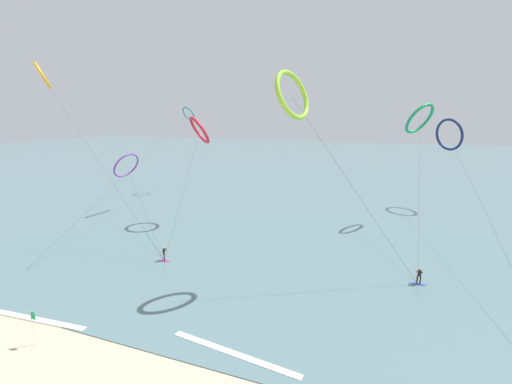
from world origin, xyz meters
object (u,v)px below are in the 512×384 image
Objects in this scene: kite_violet at (126,166)px; beach_flag at (33,322)px; kite_navy at (449,135)px; kite_teal at (188,114)px; surfer_magenta at (164,255)px; kite_emerald at (419,119)px; surfer_cobalt at (419,277)px; kite_amber at (43,76)px; kite_lime at (293,95)px; kite_crimson at (199,130)px.

kite_violet is 34.61m from beach_flag.
kite_navy is 48.73m from kite_teal.
kite_violet is (-17.17, 14.79, 7.21)m from surfer_magenta.
kite_violet is at bearing 11.97° from surfer_magenta.
kite_navy is at bearing -170.73° from kite_emerald.
surfer_cobalt is 0.04× the size of kite_teal.
surfer_magenta is 50.04m from kite_navy.
kite_amber is (-51.86, -32.27, 8.02)m from kite_navy.
surfer_cobalt is at bearing -137.42° from kite_amber.
kite_amber is at bearing 103.72° from kite_lime.
kite_teal is 1.79× the size of kite_amber.
kite_crimson is at bearing 95.88° from kite_violet.
beach_flag is at bearing -135.28° from surfer_cobalt.
kite_lime is at bearing -150.37° from surfer_cobalt.
surfer_cobalt is 52.49m from kite_teal.
beach_flag is at bearing 2.41° from kite_emerald.
kite_lime is at bearing 73.63° from kite_violet.
kite_teal is 19.05m from kite_violet.
kite_teal is (-15.13, 31.76, 15.63)m from surfer_magenta.
surfer_cobalt is 0.07× the size of kite_emerald.
kite_emerald is 1.22× the size of kite_violet.
kite_navy is 40.72m from kite_lime.
kite_crimson is at bearing 170.79° from surfer_cobalt.
kite_emerald is at bearing -7.69° from kite_lime.
beach_flag is (18.05, -17.89, -19.17)m from kite_amber.
kite_amber is at bearing -169.04° from surfer_cobalt.
kite_amber is 0.98× the size of kite_emerald.
kite_crimson is (-29.09, 10.12, 13.23)m from surfer_cobalt.
kite_crimson is 6.02× the size of beach_flag.
beach_flag is (2.20, -28.78, -12.22)m from kite_crimson.
kite_violet is at bearing -40.35° from kite_emerald.
surfer_magenta is 0.03× the size of kite_navy.
kite_lime is (17.14, -14.39, 3.73)m from kite_crimson.
kite_amber reaches higher than kite_emerald.
kite_violet is at bearing 84.00° from kite_lime.
surfer_cobalt is at bearing -154.35° from kite_crimson.
kite_amber is at bearing 85.44° from kite_navy.
surfer_cobalt is 0.09× the size of kite_violet.
kite_amber reaches higher than kite_teal.
kite_lime is 33.34m from kite_amber.
surfer_cobalt is at bearing 85.23° from kite_violet.
kite_teal is at bearing 62.33° from kite_lime.
kite_violet is (-50.52, -20.48, -4.94)m from kite_navy.
kite_amber is at bearing 135.26° from beach_flag.
kite_emerald reaches higher than kite_crimson.
kite_lime is (-11.95, -4.27, 16.95)m from surfer_cobalt.
kite_lime is at bearing -129.24° from surfer_magenta.
surfer_cobalt is 0.62× the size of beach_flag.
kite_violet is (-31.65, 15.28, -9.74)m from kite_lime.
kite_navy is 61.51m from beach_flag.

